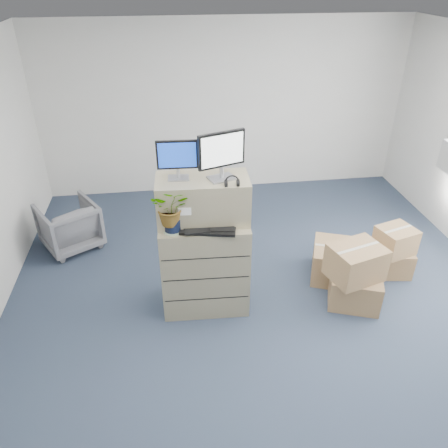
{
  "coord_description": "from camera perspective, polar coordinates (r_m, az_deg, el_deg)",
  "views": [
    {
      "loc": [
        -0.98,
        -3.52,
        3.48
      ],
      "look_at": [
        -0.44,
        0.4,
        1.09
      ],
      "focal_mm": 35.0,
      "sensor_mm": 36.0,
      "label": 1
    }
  ],
  "objects": [
    {
      "name": "filing_cabinet_upper",
      "position": [
        4.54,
        -2.78,
        3.23
      ],
      "size": [
        0.97,
        0.52,
        0.48
      ],
      "primitive_type": "cube",
      "rotation": [
        0.0,
        0.0,
        -0.04
      ],
      "color": "gray",
      "rests_on": "filing_cabinet_lower"
    },
    {
      "name": "office_chair",
      "position": [
        6.39,
        -19.58,
        0.05
      ],
      "size": [
        0.95,
        0.94,
        0.73
      ],
      "primitive_type": "imported",
      "rotation": [
        0.0,
        0.0,
        3.68
      ],
      "color": "slate",
      "rests_on": "ground"
    },
    {
      "name": "potted_plant",
      "position": [
        4.37,
        -6.87,
        1.63
      ],
      "size": [
        0.45,
        0.48,
        0.4
      ],
      "rotation": [
        0.0,
        0.0,
        -0.04
      ],
      "color": "#99B08E",
      "rests_on": "filing_cabinet_lower"
    },
    {
      "name": "filing_cabinet_lower",
      "position": [
        4.92,
        -2.51,
        -5.27
      ],
      "size": [
        0.98,
        0.62,
        1.11
      ],
      "primitive_type": "cube",
      "rotation": [
        0.0,
        0.0,
        -0.04
      ],
      "color": "gray",
      "rests_on": "ground"
    },
    {
      "name": "keyboard",
      "position": [
        4.46,
        -2.1,
        -0.67
      ],
      "size": [
        0.61,
        0.35,
        0.03
      ],
      "primitive_type": "cube",
      "rotation": [
        0.0,
        0.0,
        -0.21
      ],
      "color": "black",
      "rests_on": "filing_cabinet_lower"
    },
    {
      "name": "wall_back",
      "position": [
        7.39,
        0.1,
        14.82
      ],
      "size": [
        6.0,
        0.02,
        2.8
      ],
      "primitive_type": "cube",
      "color": "silver",
      "rests_on": "ground"
    },
    {
      "name": "phone_dock",
      "position": [
        4.65,
        -3.34,
        1.19
      ],
      "size": [
        0.07,
        0.05,
        0.14
      ],
      "rotation": [
        0.0,
        0.0,
        -0.04
      ],
      "color": "silver",
      "rests_on": "filing_cabinet_lower"
    },
    {
      "name": "ground",
      "position": [
        5.04,
        5.74,
        -12.66
      ],
      "size": [
        7.0,
        7.0,
        0.0
      ],
      "primitive_type": "plane",
      "color": "#283649",
      "rests_on": "ground"
    },
    {
      "name": "tissue_box",
      "position": [
        4.68,
        1.05,
        2.37
      ],
      "size": [
        0.25,
        0.19,
        0.08
      ],
      "primitive_type": "cube",
      "rotation": [
        0.0,
        0.0,
        -0.38
      ],
      "color": "#45A2EC",
      "rests_on": "external_drive"
    },
    {
      "name": "cardboard_boxes",
      "position": [
        5.56,
        17.17,
        -5.13
      ],
      "size": [
        1.37,
        1.22,
        0.79
      ],
      "color": "olive",
      "rests_on": "ground"
    },
    {
      "name": "monitor_right",
      "position": [
        4.31,
        -0.31,
        9.22
      ],
      "size": [
        0.48,
        0.27,
        0.49
      ],
      "rotation": [
        0.0,
        0.0,
        0.34
      ],
      "color": "#99999E",
      "rests_on": "filing_cabinet_upper"
    },
    {
      "name": "headphones",
      "position": [
        4.27,
        1.04,
        5.53
      ],
      "size": [
        0.14,
        0.02,
        0.14
      ],
      "primitive_type": "torus",
      "rotation": [
        1.57,
        0.0,
        -0.04
      ],
      "color": "black",
      "rests_on": "filing_cabinet_upper"
    },
    {
      "name": "mouse",
      "position": [
        4.54,
        1.64,
        0.01
      ],
      "size": [
        0.1,
        0.07,
        0.03
      ],
      "primitive_type": "ellipsoid",
      "rotation": [
        0.0,
        0.0,
        0.22
      ],
      "color": "silver",
      "rests_on": "filing_cabinet_lower"
    },
    {
      "name": "water_bottle",
      "position": [
        4.59,
        -2.19,
        2.36
      ],
      "size": [
        0.09,
        0.09,
        0.31
      ],
      "primitive_type": "cylinder",
      "color": "gray",
      "rests_on": "filing_cabinet_lower"
    },
    {
      "name": "external_drive",
      "position": [
        4.71,
        1.32,
        1.49
      ],
      "size": [
        0.26,
        0.22,
        0.07
      ],
      "primitive_type": "cube",
      "rotation": [
        0.0,
        0.0,
        0.26
      ],
      "color": "black",
      "rests_on": "filing_cabinet_lower"
    },
    {
      "name": "monitor_left",
      "position": [
        4.36,
        -6.11,
        8.61
      ],
      "size": [
        0.41,
        0.17,
        0.41
      ],
      "rotation": [
        0.0,
        0.0,
        -0.04
      ],
      "color": "#99999E",
      "rests_on": "filing_cabinet_upper"
    }
  ]
}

